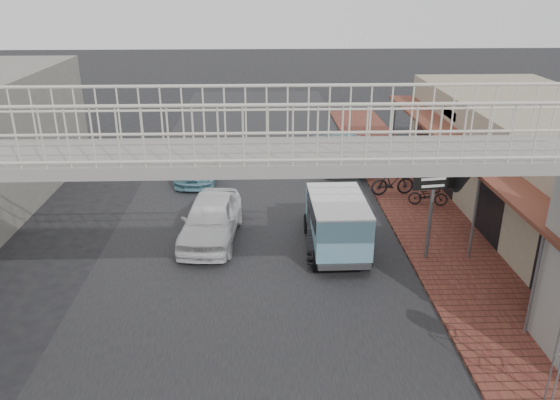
{
  "coord_description": "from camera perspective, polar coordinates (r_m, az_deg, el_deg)",
  "views": [
    {
      "loc": [
        0.32,
        -14.29,
        8.33
      ],
      "look_at": [
        0.89,
        1.94,
        1.8
      ],
      "focal_mm": 35.0,
      "sensor_mm": 36.0,
      "label": 1
    }
  ],
  "objects": [
    {
      "name": "angkot_far",
      "position": [
        24.94,
        -8.38,
        3.65
      ],
      "size": [
        2.02,
        4.35,
        1.23
      ],
      "primitive_type": "imported",
      "rotation": [
        0.0,
        0.0,
        -0.07
      ],
      "color": "#669FB2",
      "rests_on": "ground"
    },
    {
      "name": "motorcycle_far",
      "position": [
        22.91,
        11.69,
        1.85
      ],
      "size": [
        1.87,
        0.75,
        1.1
      ],
      "primitive_type": "imported",
      "rotation": [
        0.0,
        0.0,
        1.7
      ],
      "color": "black",
      "rests_on": "sidewalk"
    },
    {
      "name": "angkot_van",
      "position": [
        17.78,
        5.94,
        -1.8
      ],
      "size": [
        1.85,
        3.93,
        1.92
      ],
      "rotation": [
        0.0,
        0.0,
        0.01
      ],
      "color": "black",
      "rests_on": "ground"
    },
    {
      "name": "shophouse_row",
      "position": [
        22.08,
        26.95,
        2.84
      ],
      "size": [
        7.2,
        18.0,
        4.0
      ],
      "color": "gray",
      "rests_on": "ground"
    },
    {
      "name": "road_strip",
      "position": [
        16.54,
        -2.88,
        -8.34
      ],
      "size": [
        10.0,
        60.0,
        0.01
      ],
      "primitive_type": "cube",
      "color": "black",
      "rests_on": "ground"
    },
    {
      "name": "dark_sedan",
      "position": [
        18.56,
        5.03,
        -2.54
      ],
      "size": [
        1.74,
        4.19,
        1.35
      ],
      "primitive_type": "imported",
      "rotation": [
        0.0,
        0.0,
        -0.08
      ],
      "color": "black",
      "rests_on": "ground"
    },
    {
      "name": "arrow_sign",
      "position": [
        17.52,
        18.44,
        2.71
      ],
      "size": [
        2.07,
        1.34,
        3.47
      ],
      "rotation": [
        0.0,
        0.0,
        0.14
      ],
      "color": "#59595B",
      "rests_on": "sidewalk"
    },
    {
      "name": "sidewalk",
      "position": [
        20.14,
        16.08,
        -3.29
      ],
      "size": [
        3.0,
        40.0,
        0.1
      ],
      "primitive_type": "cube",
      "color": "brown",
      "rests_on": "ground"
    },
    {
      "name": "white_hatchback",
      "position": [
        18.85,
        -7.23,
        -1.95
      ],
      "size": [
        2.18,
        4.6,
        1.52
      ],
      "primitive_type": "imported",
      "rotation": [
        0.0,
        0.0,
        -0.09
      ],
      "color": "white",
      "rests_on": "ground"
    },
    {
      "name": "ground",
      "position": [
        16.54,
        -2.88,
        -8.36
      ],
      "size": [
        120.0,
        120.0,
        0.0
      ],
      "primitive_type": "plane",
      "color": "black",
      "rests_on": "ground"
    },
    {
      "name": "motorcycle_near",
      "position": [
        22.21,
        15.22,
        0.46
      ],
      "size": [
        1.58,
        0.8,
        0.8
      ],
      "primitive_type": "imported",
      "rotation": [
        0.0,
        0.0,
        1.39
      ],
      "color": "black",
      "rests_on": "sidewalk"
    },
    {
      "name": "angkot_curb",
      "position": [
        26.76,
        6.43,
        5.33
      ],
      "size": [
        2.98,
        5.65,
        1.52
      ],
      "primitive_type": "imported",
      "rotation": [
        0.0,
        0.0,
        3.23
      ],
      "color": "#67A1B3",
      "rests_on": "ground"
    },
    {
      "name": "footbridge",
      "position": [
        11.51,
        -3.41,
        -4.73
      ],
      "size": [
        16.4,
        2.4,
        6.34
      ],
      "color": "gray",
      "rests_on": "ground"
    }
  ]
}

